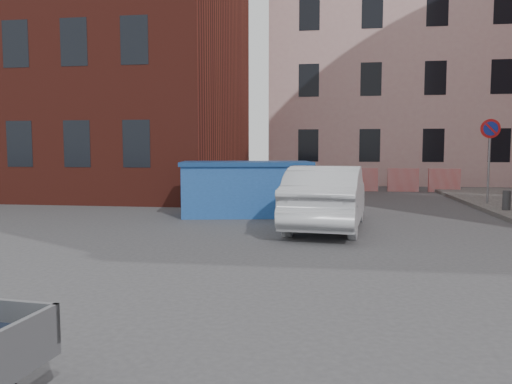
# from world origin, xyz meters

# --- Properties ---
(ground) EXTENTS (120.00, 120.00, 0.00)m
(ground) POSITION_xyz_m (0.00, 0.00, 0.00)
(ground) COLOR #38383A
(ground) RESTS_ON ground
(building_brick) EXTENTS (12.00, 10.00, 14.00)m
(building_brick) POSITION_xyz_m (-9.00, 13.00, 7.00)
(building_brick) COLOR #591E16
(building_brick) RESTS_ON ground
(building_pink) EXTENTS (16.00, 8.00, 14.00)m
(building_pink) POSITION_xyz_m (6.00, 22.00, 7.00)
(building_pink) COLOR #C89B99
(building_pink) RESTS_ON ground
(no_parking_sign) EXTENTS (0.60, 0.09, 2.65)m
(no_parking_sign) POSITION_xyz_m (6.00, 9.48, 2.01)
(no_parking_sign) COLOR gray
(no_parking_sign) RESTS_ON sidewalk
(barriers) EXTENTS (4.70, 0.18, 1.00)m
(barriers) POSITION_xyz_m (4.20, 15.00, 0.50)
(barriers) COLOR red
(barriers) RESTS_ON ground
(dumpster) EXTENTS (3.83, 2.46, 1.49)m
(dumpster) POSITION_xyz_m (-1.25, 6.55, 0.75)
(dumpster) COLOR #2354A6
(dumpster) RESTS_ON ground
(silver_car) EXTENTS (2.00, 4.56, 1.46)m
(silver_car) POSITION_xyz_m (0.98, 4.54, 0.73)
(silver_car) COLOR #B9BBC1
(silver_car) RESTS_ON ground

